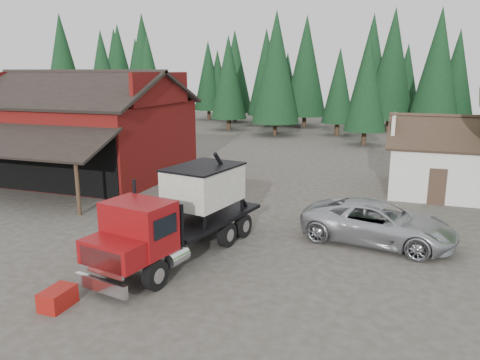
% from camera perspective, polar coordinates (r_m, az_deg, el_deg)
% --- Properties ---
extents(ground, '(120.00, 120.00, 0.00)m').
position_cam_1_polar(ground, '(20.39, -10.02, -7.43)').
color(ground, '#3F3B32').
rests_on(ground, ground).
extents(red_barn, '(12.80, 13.63, 7.18)m').
position_cam_1_polar(red_barn, '(33.78, -18.43, 5.03)').
color(red_barn, maroon).
rests_on(red_barn, ground).
extents(farmhouse, '(8.60, 6.42, 4.65)m').
position_cam_1_polar(farmhouse, '(30.26, 25.53, 1.55)').
color(farmhouse, silver).
rests_on(farmhouse, ground).
extents(conifer_backdrop, '(76.00, 16.00, 16.00)m').
position_cam_1_polar(conifer_backdrop, '(59.76, 10.01, 6.21)').
color(conifer_backdrop, black).
rests_on(conifer_backdrop, ground).
extents(near_pine_a, '(4.40, 4.40, 11.40)m').
position_cam_1_polar(near_pine_a, '(54.58, -16.38, 11.97)').
color(near_pine_a, '#382619').
rests_on(near_pine_a, ground).
extents(near_pine_b, '(3.96, 3.96, 10.40)m').
position_cam_1_polar(near_pine_b, '(46.71, 15.24, 11.29)').
color(near_pine_b, '#382619').
rests_on(near_pine_b, ground).
extents(near_pine_d, '(5.28, 5.28, 13.40)m').
position_cam_1_polar(near_pine_d, '(52.34, 4.41, 13.52)').
color(near_pine_d, '#382619').
rests_on(near_pine_d, ground).
extents(feed_truck, '(3.87, 8.86, 3.87)m').
position_cam_1_polar(feed_truck, '(18.23, -7.02, -3.82)').
color(feed_truck, black).
rests_on(feed_truck, ground).
extents(silver_car, '(6.67, 3.89, 1.74)m').
position_cam_1_polar(silver_car, '(20.55, 16.50, -5.04)').
color(silver_car, '#AEB0B6').
rests_on(silver_car, ground).
extents(equip_box, '(0.71, 1.11, 0.60)m').
position_cam_1_polar(equip_box, '(15.85, -21.33, -13.26)').
color(equip_box, maroon).
rests_on(equip_box, ground).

